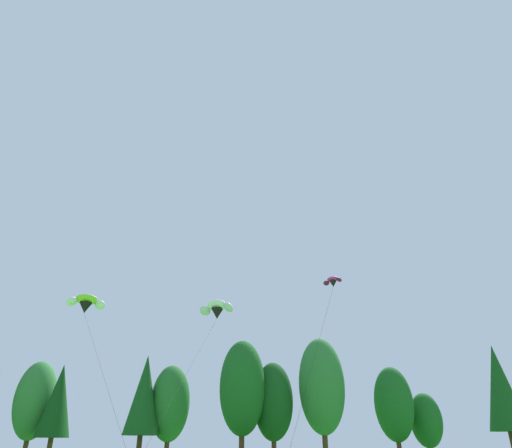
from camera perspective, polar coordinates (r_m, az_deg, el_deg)
treeline_tree_b at (r=70.42m, az=-26.22°, el=-19.38°), size 5.20×5.20×12.58m
treeline_tree_c at (r=67.18m, az=-23.80°, el=-19.75°), size 4.22×4.22×11.90m
treeline_tree_d at (r=62.01m, az=-13.97°, el=-20.20°), size 4.41×4.41×12.77m
treeline_tree_e at (r=63.31m, az=-10.82°, el=-21.38°), size 4.98×4.98×11.79m
treeline_tree_f at (r=60.98m, az=-1.75°, el=-19.94°), size 5.78×5.78×14.72m
treeline_tree_g at (r=62.52m, az=2.20°, el=-21.51°), size 5.09×5.09×12.18m
treeline_tree_h at (r=62.84m, az=8.33°, el=-19.56°), size 5.93×5.93×15.30m
treeline_tree_i at (r=65.59m, az=17.06°, el=-20.95°), size 4.96×4.96×11.72m
treeline_tree_j at (r=68.58m, az=20.75°, el=-22.23°), size 4.12×4.12×8.59m
treeline_tree_k at (r=72.24m, az=28.57°, el=-17.68°), size 4.86×4.86×14.81m
parafoil_kite_high_lime_white at (r=44.89m, az=-20.75°, el=-9.37°), size 11.34×16.92×13.75m
parafoil_kite_mid_magenta at (r=43.44m, az=9.69°, el=-7.22°), size 6.44×9.77×15.51m
parafoil_kite_far_white at (r=46.63m, az=-4.99°, el=-10.69°), size 4.11×21.28×14.56m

